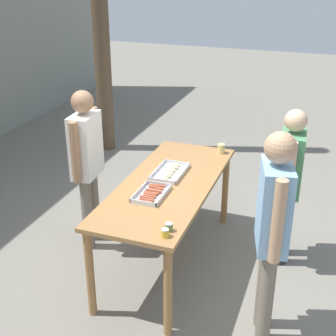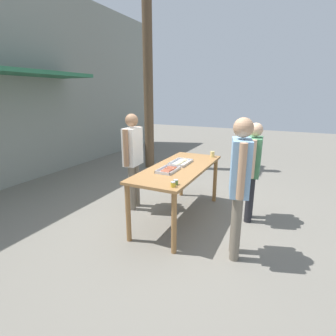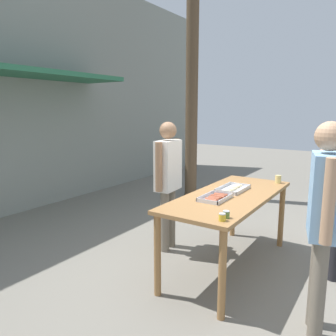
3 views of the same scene
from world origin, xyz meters
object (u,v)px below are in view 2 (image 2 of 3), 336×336
at_px(condiment_jar_mustard, 173,184).
at_px(utility_pole, 147,36).
at_px(person_customer_with_cup, 253,164).
at_px(person_customer_holding_hotdog, 240,177).
at_px(food_tray_buns, 180,163).
at_px(beer_cup, 212,154).
at_px(person_server_behind_table, 133,153).
at_px(condiment_jar_ketchup, 176,182).
at_px(food_tray_sausages, 168,170).

bearing_deg(condiment_jar_mustard, utility_pole, 33.44).
xyz_separation_m(condiment_jar_mustard, person_customer_with_cup, (1.32, -0.76, 0.03)).
bearing_deg(person_customer_holding_hotdog, food_tray_buns, -141.19).
bearing_deg(beer_cup, person_server_behind_table, 125.72).
bearing_deg(condiment_jar_ketchup, person_customer_with_cup, -31.84).
distance_m(food_tray_buns, person_customer_with_cup, 1.14).
bearing_deg(person_server_behind_table, condiment_jar_mustard, -132.87).
bearing_deg(condiment_jar_ketchup, person_customer_holding_hotdog, -80.40).
height_order(food_tray_sausages, food_tray_buns, food_tray_buns).
relative_size(condiment_jar_ketchup, person_server_behind_table, 0.04).
relative_size(condiment_jar_mustard, person_server_behind_table, 0.04).
xyz_separation_m(condiment_jar_ketchup, beer_cup, (1.67, 0.01, 0.02)).
relative_size(food_tray_buns, utility_pole, 0.07).
bearing_deg(food_tray_sausages, person_customer_with_cup, -56.48).
distance_m(beer_cup, person_server_behind_table, 1.44).
bearing_deg(condiment_jar_mustard, beer_cup, 0.25).
distance_m(condiment_jar_ketchup, utility_pole, 4.74).
relative_size(person_customer_holding_hotdog, person_customer_with_cup, 1.11).
relative_size(condiment_jar_mustard, person_customer_holding_hotdog, 0.04).
height_order(condiment_jar_ketchup, person_customer_holding_hotdog, person_customer_holding_hotdog).
height_order(food_tray_sausages, person_server_behind_table, person_server_behind_table).
distance_m(person_server_behind_table, utility_pole, 3.63).
bearing_deg(utility_pole, person_customer_holding_hotdog, -136.78).
bearing_deg(condiment_jar_mustard, person_server_behind_table, 51.99).
relative_size(food_tray_sausages, condiment_jar_mustard, 5.93).
xyz_separation_m(condiment_jar_ketchup, person_server_behind_table, (0.83, 1.17, 0.10)).
bearing_deg(condiment_jar_ketchup, beer_cup, 0.19).
distance_m(food_tray_buns, beer_cup, 0.77).
bearing_deg(person_customer_holding_hotdog, person_server_behind_table, -123.78).
height_order(person_server_behind_table, person_customer_with_cup, person_server_behind_table).
distance_m(person_customer_holding_hotdog, utility_pole, 5.00).
bearing_deg(person_customer_with_cup, condiment_jar_ketchup, -35.69).
bearing_deg(person_customer_holding_hotdog, condiment_jar_ketchup, -94.26).
distance_m(person_customer_with_cup, utility_pole, 4.43).
relative_size(beer_cup, person_customer_holding_hotdog, 0.06).
distance_m(condiment_jar_mustard, utility_pole, 4.80).
xyz_separation_m(person_server_behind_table, utility_pole, (2.53, 1.10, 2.37)).
height_order(condiment_jar_mustard, beer_cup, beer_cup).
relative_size(condiment_jar_ketchup, beer_cup, 0.65).
xyz_separation_m(condiment_jar_mustard, condiment_jar_ketchup, (0.09, 0.00, 0.00)).
distance_m(person_server_behind_table, person_customer_with_cup, 1.98).
height_order(person_customer_with_cup, utility_pole, utility_pole).
xyz_separation_m(condiment_jar_ketchup, person_customer_with_cup, (1.23, -0.77, 0.03)).
bearing_deg(food_tray_sausages, utility_pole, 33.97).
xyz_separation_m(condiment_jar_mustard, person_server_behind_table, (0.92, 1.17, 0.10)).
height_order(food_tray_sausages, condiment_jar_mustard, condiment_jar_mustard).
bearing_deg(person_server_behind_table, utility_pole, 18.69).
distance_m(condiment_jar_mustard, person_customer_with_cup, 1.52).
bearing_deg(food_tray_buns, condiment_jar_ketchup, -160.47).
bearing_deg(beer_cup, utility_pole, 53.29).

